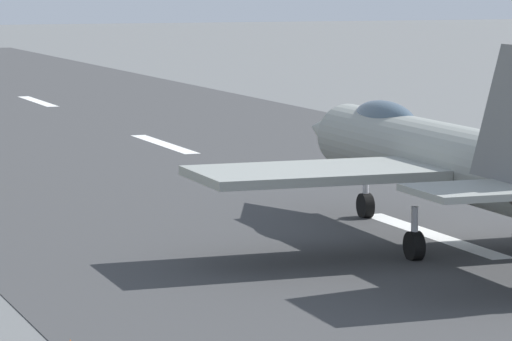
{
  "coord_description": "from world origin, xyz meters",
  "views": [
    {
      "loc": [
        -37.35,
        19.63,
        7.19
      ],
      "look_at": [
        -0.84,
        5.63,
        2.2
      ],
      "focal_mm": 105.54,
      "sensor_mm": 36.0,
      "label": 1
    }
  ],
  "objects": [
    {
      "name": "ground_plane",
      "position": [
        0.0,
        0.0,
        0.0
      ],
      "size": [
        400.0,
        400.0,
        0.0
      ],
      "primitive_type": "plane",
      "color": "#5F6060"
    },
    {
      "name": "runway_strip",
      "position": [
        -0.02,
        0.0,
        0.01
      ],
      "size": [
        240.0,
        26.0,
        0.02
      ],
      "color": "#3A3A3B",
      "rests_on": "ground"
    },
    {
      "name": "fighter_jet",
      "position": [
        -1.42,
        0.55,
        2.45
      ],
      "size": [
        17.3,
        14.39,
        5.65
      ],
      "color": "gray",
      "rests_on": "ground"
    }
  ]
}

